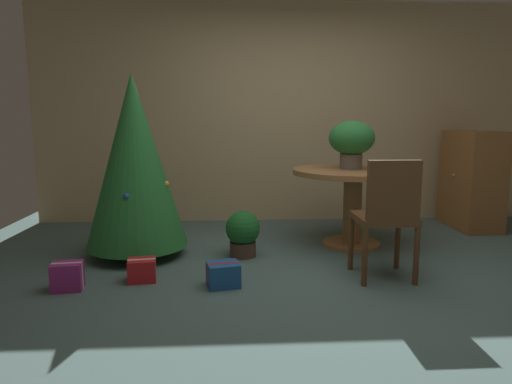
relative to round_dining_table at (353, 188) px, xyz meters
name	(u,v)px	position (x,y,z in m)	size (l,w,h in m)	color
ground_plane	(321,280)	(-0.49, -0.95, -0.57)	(6.60, 6.60, 0.00)	#4C6660
back_wall_panel	(287,114)	(-0.49, 1.25, 0.73)	(6.00, 0.10, 2.60)	tan
round_dining_table	(353,188)	(0.00, 0.00, 0.00)	(1.17, 1.17, 0.76)	#9E6B3D
flower_vase	(352,140)	(-0.02, 0.03, 0.46)	(0.44, 0.44, 0.46)	#665B51
wooden_chair_near	(387,213)	(0.00, -0.97, -0.04)	(0.43, 0.43, 0.94)	brown
holiday_tree	(135,161)	(-2.03, -0.20, 0.29)	(0.90, 0.90, 1.63)	brown
gift_box_blue	(223,275)	(-1.24, -1.02, -0.48)	(0.27, 0.24, 0.18)	#1E569E
gift_box_red	(142,270)	(-1.87, -0.87, -0.49)	(0.23, 0.20, 0.17)	red
gift_box_purple	(67,276)	(-2.38, -1.03, -0.47)	(0.23, 0.19, 0.20)	#9E287A
wooden_cabinet	(472,180)	(1.56, 0.68, -0.02)	(0.45, 0.76, 1.10)	brown
potted_plant	(243,232)	(-1.08, -0.28, -0.35)	(0.31, 0.31, 0.42)	#4C382D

